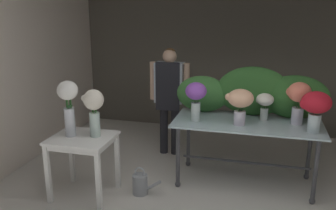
{
  "coord_description": "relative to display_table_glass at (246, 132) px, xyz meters",
  "views": [
    {
      "loc": [
        0.54,
        -2.56,
        2.17
      ],
      "look_at": [
        -0.48,
        1.29,
        1.06
      ],
      "focal_mm": 38.64,
      "sensor_mm": 36.0,
      "label": 1
    }
  ],
  "objects": [
    {
      "name": "ground_plane",
      "position": [
        -0.4,
        0.17,
        -0.67
      ],
      "size": [
        8.22,
        8.22,
        0.0
      ],
      "primitive_type": "plane",
      "color": "beige"
    },
    {
      "name": "wall_back",
      "position": [
        -0.4,
        2.04,
        0.64
      ],
      "size": [
        5.35,
        0.12,
        2.63
      ],
      "primitive_type": "cube",
      "color": "#5B564C",
      "rests_on": "ground"
    },
    {
      "name": "wall_left",
      "position": [
        -3.07,
        0.17,
        0.64
      ],
      "size": [
        0.12,
        3.86,
        2.63
      ],
      "primitive_type": "cube",
      "color": "beige",
      "rests_on": "ground"
    },
    {
      "name": "display_table_glass",
      "position": [
        0.0,
        0.0,
        0.0
      ],
      "size": [
        1.76,
        0.83,
        0.81
      ],
      "color": "#A8C2CA",
      "rests_on": "ground"
    },
    {
      "name": "side_table_white",
      "position": [
        -1.79,
        -0.78,
        -0.05
      ],
      "size": [
        0.69,
        0.61,
        0.73
      ],
      "color": "white",
      "rests_on": "ground"
    },
    {
      "name": "florist",
      "position": [
        -1.14,
        0.67,
        0.3
      ],
      "size": [
        0.59,
        0.24,
        1.58
      ],
      "color": "#232328",
      "rests_on": "ground"
    },
    {
      "name": "foliage_backdrop",
      "position": [
        0.08,
        0.29,
        0.42
      ],
      "size": [
        1.9,
        0.31,
        0.63
      ],
      "color": "#387033",
      "rests_on": "display_table_glass"
    },
    {
      "name": "vase_coral_peonies",
      "position": [
        0.56,
        0.07,
        0.46
      ],
      "size": [
        0.28,
        0.27,
        0.5
      ],
      "color": "silver",
      "rests_on": "display_table_glass"
    },
    {
      "name": "vase_crimson_tulips",
      "position": [
        0.72,
        -0.18,
        0.43
      ],
      "size": [
        0.33,
        0.32,
        0.46
      ],
      "color": "silver",
      "rests_on": "display_table_glass"
    },
    {
      "name": "vase_peach_roses",
      "position": [
        -0.09,
        -0.13,
        0.41
      ],
      "size": [
        0.33,
        0.3,
        0.43
      ],
      "color": "silver",
      "rests_on": "display_table_glass"
    },
    {
      "name": "vase_violet_carnations",
      "position": [
        -0.61,
        -0.13,
        0.45
      ],
      "size": [
        0.26,
        0.26,
        0.48
      ],
      "color": "silver",
      "rests_on": "display_table_glass"
    },
    {
      "name": "vase_ivory_stock",
      "position": [
        0.19,
        0.12,
        0.35
      ],
      "size": [
        0.21,
        0.21,
        0.34
      ],
      "color": "silver",
      "rests_on": "display_table_glass"
    },
    {
      "name": "vase_white_roses_tall",
      "position": [
        -1.93,
        -0.79,
        0.45
      ],
      "size": [
        0.23,
        0.23,
        0.64
      ],
      "color": "silver",
      "rests_on": "side_table_white"
    },
    {
      "name": "vase_cream_lisianthus_tall",
      "position": [
        -1.65,
        -0.72,
        0.39
      ],
      "size": [
        0.25,
        0.23,
        0.54
      ],
      "color": "silver",
      "rests_on": "side_table_white"
    },
    {
      "name": "watering_can",
      "position": [
        -1.17,
        -0.6,
        -0.55
      ],
      "size": [
        0.35,
        0.18,
        0.34
      ],
      "color": "#999EA3",
      "rests_on": "ground"
    }
  ]
}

